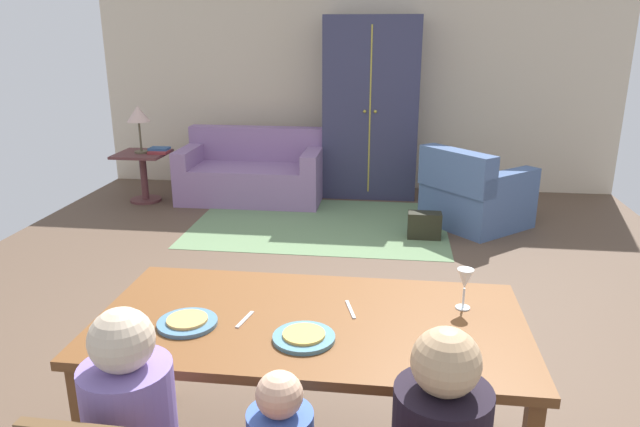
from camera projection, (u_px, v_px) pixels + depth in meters
ground_plane at (321, 295)px, 4.48m from camera, size 6.41×6.53×0.02m
back_wall at (354, 80)px, 7.21m from camera, size 6.41×0.10×2.70m
dining_table at (310, 333)px, 2.51m from camera, size 1.82×0.92×0.76m
plate_near_man at (187, 323)px, 2.43m from camera, size 0.25×0.25×0.02m
pizza_near_man at (187, 320)px, 2.42m from camera, size 0.17×0.17×0.01m
plate_near_child at (304, 338)px, 2.31m from camera, size 0.25×0.25×0.02m
pizza_near_child at (304, 334)px, 2.31m from camera, size 0.17×0.17×0.01m
wine_glass at (465, 281)px, 2.54m from camera, size 0.07×0.07×0.19m
fork at (245, 319)px, 2.47m from camera, size 0.05×0.15×0.01m
knife at (350, 309)px, 2.56m from camera, size 0.06×0.17×0.01m
area_rug at (320, 224)px, 6.08m from camera, size 2.60×1.80×0.01m
couch at (253, 174)px, 6.91m from camera, size 1.65×0.86×0.82m
armchair at (474, 196)px, 5.96m from camera, size 1.21×1.21×0.82m
armoire at (371, 108)px, 6.90m from camera, size 1.10×0.59×2.10m
side_table at (143, 170)px, 6.80m from camera, size 0.56×0.56×0.58m
table_lamp at (138, 116)px, 6.61m from camera, size 0.26×0.26×0.54m
book_lower at (159, 152)px, 6.70m from camera, size 0.22×0.16×0.03m
book_upper at (159, 149)px, 6.75m from camera, size 0.22×0.16×0.03m
handbag at (424, 225)px, 5.63m from camera, size 0.32×0.16×0.26m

